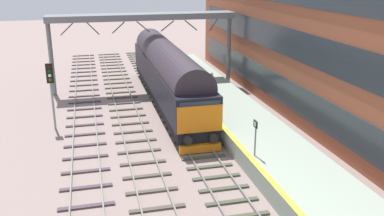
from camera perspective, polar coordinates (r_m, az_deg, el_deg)
name	(u,v)px	position (r m, az deg, el deg)	size (l,w,h in m)	color
ground_plane	(193,142)	(26.04, 0.13, -4.53)	(140.00, 140.00, 0.00)	gray
track_main	(193,141)	(26.01, 0.13, -4.42)	(2.50, 60.00, 0.15)	slate
track_adjacent_west	(138,146)	(25.47, -7.31, -5.08)	(2.50, 60.00, 0.15)	slate
track_adjacent_far_west	(85,151)	(25.36, -14.13, -5.62)	(2.50, 60.00, 0.15)	gray
station_platform	(248,129)	(26.89, 7.60, -2.79)	(4.00, 44.00, 1.01)	#97A794
station_building	(308,41)	(31.54, 15.34, 8.65)	(4.16, 39.33, 10.34)	#964D33
diesel_locomotive	(168,72)	(32.78, -3.30, 4.82)	(2.74, 19.78, 4.68)	black
signal_post_mid	(51,87)	(28.58, -18.42, 2.71)	(0.44, 0.22, 4.41)	gray
platform_number_sign	(255,133)	(21.50, 8.52, -3.28)	(0.10, 0.44, 1.89)	slate
waiting_passenger	(212,81)	(32.10, 2.66, 3.63)	(0.46, 0.46, 1.64)	#2F303D
overhead_footbridge	(143,20)	(36.55, -6.61, 11.65)	(15.71, 2.00, 6.51)	slate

